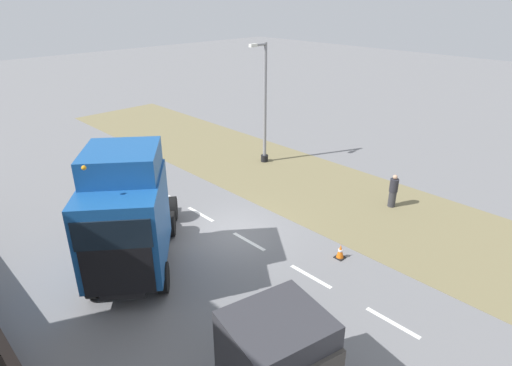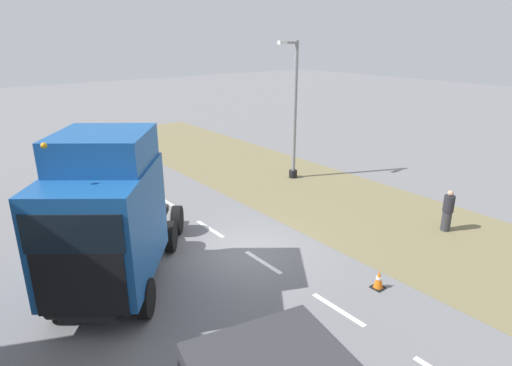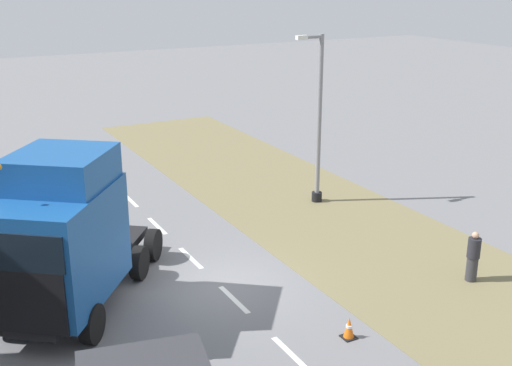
{
  "view_description": "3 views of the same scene",
  "coord_description": "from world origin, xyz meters",
  "px_view_note": "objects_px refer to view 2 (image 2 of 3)",
  "views": [
    {
      "loc": [
        9.98,
        11.7,
        9.19
      ],
      "look_at": [
        -2.13,
        -0.9,
        1.33
      ],
      "focal_mm": 30.0,
      "sensor_mm": 36.0,
      "label": 1
    },
    {
      "loc": [
        7.72,
        10.4,
        6.93
      ],
      "look_at": [
        -2.05,
        -2.09,
        1.47
      ],
      "focal_mm": 30.0,
      "sensor_mm": 36.0,
      "label": 2
    },
    {
      "loc": [
        7.26,
        15.7,
        8.95
      ],
      "look_at": [
        -2.64,
        -2.66,
        2.09
      ],
      "focal_mm": 45.0,
      "sensor_mm": 36.0,
      "label": 3
    }
  ],
  "objects_px": {
    "pedestrian": "(448,211)",
    "traffic_cone_lead": "(379,279)",
    "lamp_post": "(294,120)",
    "lorry_cab": "(108,217)"
  },
  "relations": [
    {
      "from": "lorry_cab",
      "to": "pedestrian",
      "type": "xyz_separation_m",
      "value": [
        -11.24,
        3.68,
        -1.52
      ]
    },
    {
      "from": "lorry_cab",
      "to": "lamp_post",
      "type": "xyz_separation_m",
      "value": [
        -10.99,
        -4.52,
        0.72
      ]
    },
    {
      "from": "lamp_post",
      "to": "traffic_cone_lead",
      "type": "relative_size",
      "value": 11.63
    },
    {
      "from": "lorry_cab",
      "to": "pedestrian",
      "type": "height_order",
      "value": "lorry_cab"
    },
    {
      "from": "lamp_post",
      "to": "pedestrian",
      "type": "relative_size",
      "value": 4.21
    },
    {
      "from": "lamp_post",
      "to": "pedestrian",
      "type": "height_order",
      "value": "lamp_post"
    },
    {
      "from": "lamp_post",
      "to": "traffic_cone_lead",
      "type": "distance_m",
      "value": 10.68
    },
    {
      "from": "lamp_post",
      "to": "lorry_cab",
      "type": "bearing_deg",
      "value": 22.34
    },
    {
      "from": "traffic_cone_lead",
      "to": "lamp_post",
      "type": "bearing_deg",
      "value": -118.66
    },
    {
      "from": "pedestrian",
      "to": "traffic_cone_lead",
      "type": "bearing_deg",
      "value": 9.35
    }
  ]
}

